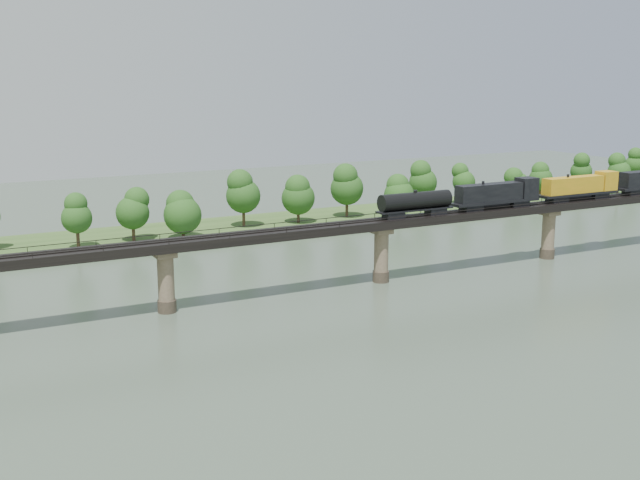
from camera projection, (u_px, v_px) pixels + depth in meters
name	position (u px, v px, depth m)	size (l,w,h in m)	color
ground	(487.00, 328.00, 119.72)	(400.00, 400.00, 0.00)	#364536
far_bank	(260.00, 226.00, 193.11)	(300.00, 24.00, 1.60)	#2F4C1E
bridge	(381.00, 252.00, 144.54)	(236.00, 30.00, 11.50)	#473A2D
bridge_superstructure	(382.00, 218.00, 143.22)	(220.00, 4.90, 0.75)	black
far_treeline	(234.00, 198.00, 183.82)	(289.06, 17.54, 13.60)	#382619
freight_train	(553.00, 190.00, 161.18)	(79.80, 3.11, 5.49)	black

